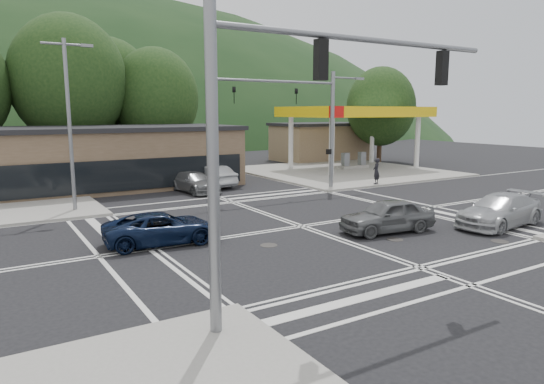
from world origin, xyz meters
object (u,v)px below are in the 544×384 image
car_northbound (194,182)px  pedestrian (376,171)px  car_queue_a (211,176)px  car_blue_west (162,228)px  car_queue_b (175,168)px  car_silver_east (500,210)px  car_grey_center (387,216)px

car_northbound → pedestrian: bearing=-25.8°
car_queue_a → pedestrian: bearing=142.4°
car_blue_west → car_queue_a: car_queue_a is taller
car_queue_a → car_queue_b: (-0.45, 5.96, 0.00)m
car_blue_west → car_queue_a: size_ratio=1.00×
car_blue_west → car_northbound: 12.84m
car_northbound → car_silver_east: bearing=-69.3°
car_blue_west → car_northbound: bearing=-22.5°
car_queue_a → car_northbound: bearing=33.4°
car_queue_a → car_grey_center: bearing=86.8°
car_queue_b → pedestrian: size_ratio=2.43×
car_queue_a → car_queue_b: size_ratio=1.03×
car_grey_center → car_northbound: car_grey_center is taller
car_blue_west → car_northbound: size_ratio=1.00×
car_blue_west → pedestrian: size_ratio=2.50×
pedestrian → car_queue_a: bearing=-56.2°
car_grey_center → car_silver_east: 5.68m
car_blue_west → car_silver_east: bearing=-104.2°
car_queue_b → car_northbound: (-1.50, -7.64, -0.09)m
car_silver_east → car_blue_west: bearing=-115.6°
car_grey_center → car_silver_east: car_silver_east is taller
car_blue_west → car_silver_east: 15.50m
car_grey_center → car_northbound: bearing=-159.5°
car_blue_west → car_queue_b: 20.42m
car_blue_west → car_grey_center: car_grey_center is taller
car_queue_b → car_silver_east: bearing=107.2°
car_silver_east → pedestrian: (3.78, 12.28, 0.33)m
car_blue_west → car_queue_b: bearing=-16.1°
car_grey_center → car_queue_a: size_ratio=0.94×
car_blue_west → car_queue_a: 15.28m
car_silver_east → car_queue_a: size_ratio=1.11×
car_northbound → car_queue_b: bearing=72.4°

